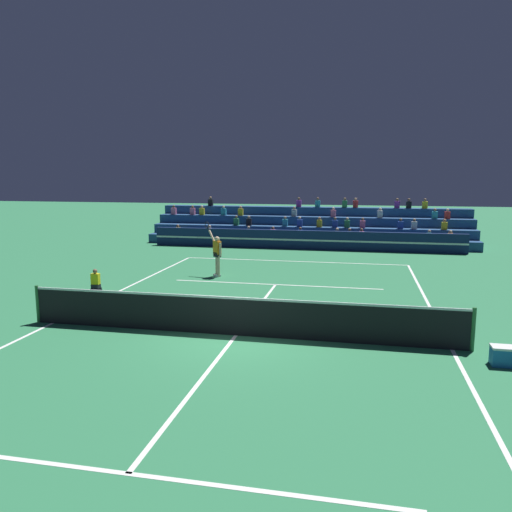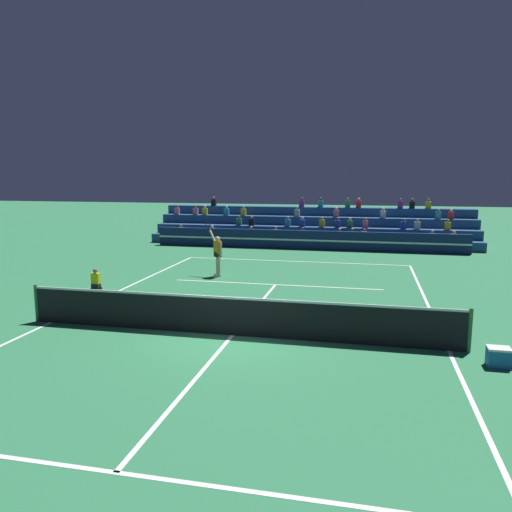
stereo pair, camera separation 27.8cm
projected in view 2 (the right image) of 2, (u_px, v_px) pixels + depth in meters
name	position (u px, v px, depth m)	size (l,w,h in m)	color
ground_plane	(233.00, 335.00, 13.41)	(120.00, 120.00, 0.00)	#2D7A4C
court_lines	(233.00, 335.00, 13.41)	(11.10, 23.90, 0.01)	white
tennis_net	(232.00, 316.00, 13.32)	(12.00, 0.10, 1.10)	#2D6B38
sponsor_banner_wall	(306.00, 240.00, 28.81)	(18.00, 0.26, 1.10)	navy
bleacher_stand	(312.00, 229.00, 31.82)	(19.89, 3.80, 2.83)	navy
ball_kid_courtside	(96.00, 282.00, 18.51)	(0.30, 0.36, 0.84)	black
tennis_player	(217.00, 253.00, 21.12)	(1.00, 0.93, 2.34)	beige
tennis_ball	(318.00, 324.00, 14.28)	(0.07, 0.07, 0.07)	#C6DB33
equipment_cooler	(498.00, 357.00, 11.18)	(0.50, 0.38, 0.45)	#1E66B2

